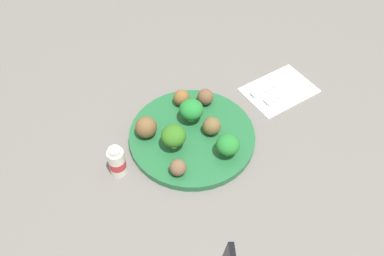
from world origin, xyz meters
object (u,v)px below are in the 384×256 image
(broccoli_floret_mid_right, at_px, (228,145))
(broccoli_floret_far_rim, at_px, (191,110))
(broccoli_floret_back_left, at_px, (174,136))
(meatball_far_rim, at_px, (181,98))
(napkin, at_px, (279,90))
(yogurt_bottle, at_px, (117,162))
(meatball_front_left, at_px, (178,167))
(knife, at_px, (273,85))
(plate, at_px, (192,136))
(meatball_back_left, at_px, (212,126))
(meatball_near_rim, at_px, (146,127))
(meatball_front_right, at_px, (205,97))
(fork, at_px, (282,94))

(broccoli_floret_mid_right, height_order, broccoli_floret_far_rim, broccoli_floret_far_rim)
(broccoli_floret_back_left, height_order, meatball_far_rim, broccoli_floret_back_left)
(napkin, xyz_separation_m, yogurt_bottle, (0.44, 0.04, 0.03))
(meatball_front_left, xyz_separation_m, knife, (-0.33, -0.13, -0.03))
(plate, height_order, knife, plate)
(meatball_front_left, bearing_deg, meatball_back_left, -151.38)
(broccoli_floret_back_left, bearing_deg, meatball_near_rim, -58.04)
(broccoli_floret_mid_right, bearing_deg, meatball_back_left, -90.65)
(meatball_back_left, distance_m, yogurt_bottle, 0.22)
(broccoli_floret_far_rim, distance_m, meatball_front_right, 0.06)
(napkin, xyz_separation_m, knife, (0.01, -0.02, 0.00))
(broccoli_floret_back_left, height_order, fork, broccoli_floret_back_left)
(broccoli_floret_far_rim, height_order, meatball_front_left, broccoli_floret_far_rim)
(yogurt_bottle, bearing_deg, fork, -177.10)
(meatball_far_rim, distance_m, meatball_back_left, 0.11)
(meatball_far_rim, bearing_deg, meatball_front_right, 154.17)
(broccoli_floret_mid_right, height_order, napkin, broccoli_floret_mid_right)
(plate, height_order, fork, plate)
(broccoli_floret_mid_right, distance_m, meatball_front_right, 0.16)
(meatball_far_rim, relative_size, meatball_front_left, 1.08)
(plate, height_order, meatball_front_left, meatball_front_left)
(meatball_near_rim, bearing_deg, meatball_far_rim, -156.43)
(meatball_front_right, height_order, knife, meatball_front_right)
(meatball_near_rim, height_order, meatball_back_left, meatball_near_rim)
(meatball_back_left, height_order, meatball_front_right, meatball_back_left)
(meatball_front_left, distance_m, meatball_front_right, 0.21)
(plate, height_order, meatball_near_rim, meatball_near_rim)
(meatball_far_rim, bearing_deg, fork, 161.28)
(meatball_front_right, relative_size, yogurt_bottle, 0.51)
(plate, distance_m, broccoli_floret_back_left, 0.07)
(plate, relative_size, meatball_front_left, 7.92)
(meatball_back_left, height_order, napkin, meatball_back_left)
(broccoli_floret_back_left, relative_size, meatball_far_rim, 1.55)
(broccoli_floret_far_rim, relative_size, fork, 0.46)
(meatball_back_left, height_order, knife, meatball_back_left)
(plate, bearing_deg, broccoli_floret_back_left, 15.20)
(broccoli_floret_back_left, bearing_deg, meatball_far_rim, -124.20)
(plate, relative_size, meatball_front_right, 7.31)
(meatball_front_right, bearing_deg, meatball_far_rim, -25.83)
(broccoli_floret_mid_right, distance_m, meatball_near_rim, 0.18)
(meatball_far_rim, height_order, meatball_front_right, same)
(meatball_far_rim, xyz_separation_m, napkin, (-0.24, 0.06, -0.03))
(broccoli_floret_far_rim, bearing_deg, meatball_far_rim, -94.22)
(meatball_near_rim, height_order, meatball_front_right, meatball_near_rim)
(broccoli_floret_back_left, xyz_separation_m, meatball_back_left, (-0.09, 0.00, -0.02))
(broccoli_floret_back_left, xyz_separation_m, broccoli_floret_far_rim, (-0.07, -0.05, -0.00))
(broccoli_floret_mid_right, bearing_deg, broccoli_floret_far_rim, -80.06)
(broccoli_floret_back_left, distance_m, meatball_back_left, 0.09)
(plate, distance_m, meatball_back_left, 0.05)
(meatball_front_right, xyz_separation_m, knife, (-0.18, 0.02, -0.03))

